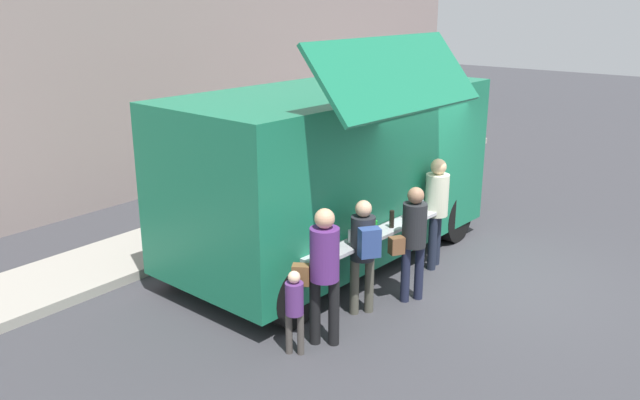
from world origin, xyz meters
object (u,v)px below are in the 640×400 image
food_truck_main (333,169)px  customer_rear_waiting (323,266)px  customer_mid_with_backpack (364,246)px  child_near_queue (294,305)px  trash_bin (360,163)px  customer_front_ordering (413,235)px  customer_extra_browsing (436,204)px

food_truck_main → customer_rear_waiting: 2.83m
customer_mid_with_backpack → child_near_queue: bearing=123.8°
trash_bin → customer_front_ordering: size_ratio=0.57×
trash_bin → customer_front_ordering: bearing=-138.1°
trash_bin → child_near_queue: (-6.79, -3.80, 0.17)m
food_truck_main → customer_mid_with_backpack: (-1.31, -1.52, -0.55)m
customer_front_ordering → customer_mid_with_backpack: (-0.78, 0.30, -0.01)m
trash_bin → customer_rear_waiting: 7.51m
customer_mid_with_backpack → customer_front_ordering: bearing=-75.2°
trash_bin → customer_mid_with_backpack: bearing=-144.6°
trash_bin → customer_mid_with_backpack: customer_mid_with_backpack is taller
customer_front_ordering → child_near_queue: bearing=110.1°
customer_mid_with_backpack → customer_extra_browsing: bearing=-53.2°
child_near_queue → customer_extra_browsing: bearing=-29.2°
customer_rear_waiting → customer_extra_browsing: customer_extra_browsing is taller
customer_extra_browsing → child_near_queue: size_ratio=1.64×
customer_mid_with_backpack → customer_extra_browsing: (2.07, 0.04, 0.08)m
customer_front_ordering → customer_mid_with_backpack: customer_front_ordering is taller
food_truck_main → trash_bin: 4.83m
customer_mid_with_backpack → customer_rear_waiting: bearing=129.9°
customer_mid_with_backpack → food_truck_main: bearing=-5.1°
food_truck_main → trash_bin: bearing=32.3°
food_truck_main → customer_front_ordering: 1.97m
customer_rear_waiting → customer_mid_with_backpack: bearing=-27.8°
customer_front_ordering → child_near_queue: size_ratio=1.54×
food_truck_main → customer_extra_browsing: bearing=-60.1°
customer_front_ordering → customer_mid_with_backpack: bearing=98.3°
customer_rear_waiting → child_near_queue: size_ratio=1.64×
customer_mid_with_backpack → child_near_queue: 1.42m
customer_extra_browsing → customer_front_ordering: bearing=91.4°
customer_extra_browsing → food_truck_main: bearing=13.8°
customer_mid_with_backpack → customer_extra_browsing: customer_extra_browsing is taller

